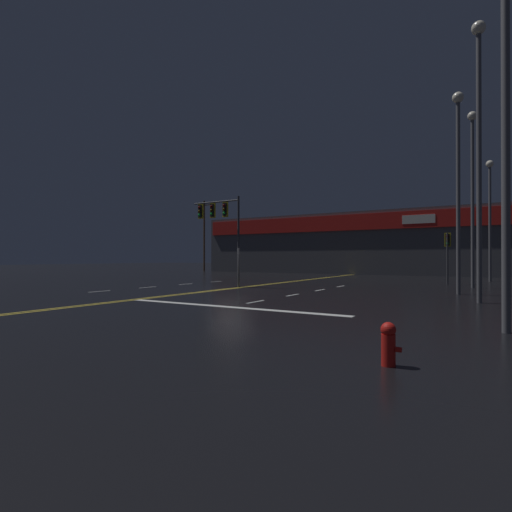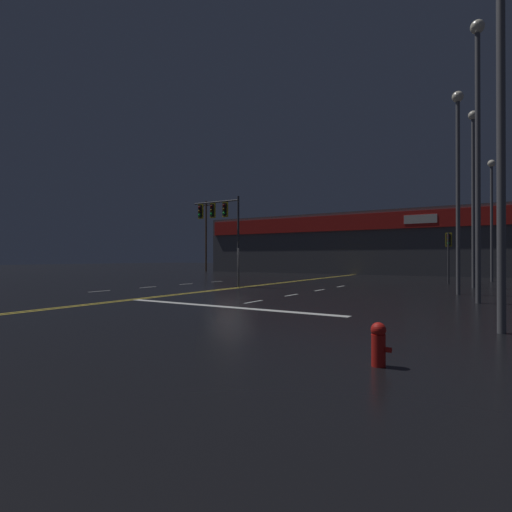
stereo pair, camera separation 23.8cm
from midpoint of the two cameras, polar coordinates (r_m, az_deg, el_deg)
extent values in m
plane|color=black|center=(24.36, -3.51, -4.68)|extent=(200.00, 200.00, 0.00)
cube|color=gold|center=(24.44, -3.80, -4.65)|extent=(0.12, 60.00, 0.01)
cube|color=gold|center=(24.27, -3.22, -4.69)|extent=(0.12, 60.00, 0.01)
cube|color=silver|center=(24.02, -21.22, -4.71)|extent=(0.12, 1.40, 0.01)
cube|color=silver|center=(26.34, -14.94, -4.33)|extent=(0.12, 1.40, 0.01)
cube|color=silver|center=(28.93, -9.74, -3.97)|extent=(0.12, 1.40, 0.01)
cube|color=silver|center=(31.71, -5.42, -3.65)|extent=(0.12, 1.40, 0.01)
cube|color=silver|center=(17.07, 0.05, -6.55)|extent=(0.12, 1.40, 0.01)
cube|color=silver|center=(20.21, 5.43, -5.57)|extent=(0.12, 1.40, 0.01)
cube|color=silver|center=(23.48, 9.34, -4.83)|extent=(0.12, 1.40, 0.01)
cube|color=silver|center=(26.83, 12.27, -4.26)|extent=(0.12, 1.40, 0.01)
cube|color=silver|center=(15.37, -4.02, -7.25)|extent=(9.79, 0.40, 0.01)
cylinder|color=#38383D|center=(25.47, -2.28, 2.06)|extent=(0.14, 0.14, 5.82)
cylinder|color=#38383D|center=(26.75, -5.50, 7.68)|extent=(3.59, 0.10, 0.10)
cube|color=black|center=(26.23, -4.15, 6.65)|extent=(0.28, 0.24, 0.84)
cube|color=gold|center=(26.23, -4.15, 6.65)|extent=(0.42, 0.08, 0.99)
sphere|color=#500705|center=(26.14, -4.36, 7.23)|extent=(0.17, 0.17, 0.17)
sphere|color=#543707|center=(26.10, -4.36, 6.68)|extent=(0.17, 0.17, 0.17)
sphere|color=green|center=(26.07, -4.36, 6.13)|extent=(0.17, 0.17, 0.17)
cube|color=black|center=(26.84, -5.94, 6.49)|extent=(0.28, 0.24, 0.84)
cube|color=gold|center=(26.84, -5.94, 6.49)|extent=(0.42, 0.08, 0.99)
sphere|color=#500705|center=(26.75, -6.15, 7.06)|extent=(0.17, 0.17, 0.17)
sphere|color=#543707|center=(26.72, -6.15, 6.52)|extent=(0.17, 0.17, 0.17)
sphere|color=green|center=(26.69, -6.15, 5.98)|extent=(0.17, 0.17, 0.17)
cube|color=black|center=(27.47, -7.65, 6.33)|extent=(0.28, 0.24, 0.84)
cube|color=gold|center=(27.47, -7.65, 6.33)|extent=(0.42, 0.08, 0.99)
sphere|color=#500705|center=(27.38, -7.86, 6.89)|extent=(0.17, 0.17, 0.17)
sphere|color=#543707|center=(27.35, -7.86, 6.36)|extent=(0.17, 0.17, 0.17)
sphere|color=green|center=(27.33, -7.86, 5.84)|extent=(0.17, 0.17, 0.17)
cylinder|color=#38383D|center=(31.45, 25.99, -0.33)|extent=(0.13, 0.13, 3.65)
cube|color=black|center=(31.66, 26.01, 2.12)|extent=(0.28, 0.24, 0.84)
cube|color=gold|center=(31.66, 26.01, 2.12)|extent=(0.42, 0.08, 0.99)
sphere|color=#500705|center=(31.51, 25.98, 2.59)|extent=(0.17, 0.17, 0.17)
sphere|color=#543707|center=(31.50, 25.98, 2.13)|extent=(0.17, 0.17, 0.17)
sphere|color=green|center=(31.49, 25.99, 1.67)|extent=(0.17, 0.17, 0.17)
cylinder|color=#59595E|center=(23.08, 27.16, 7.49)|extent=(0.20, 0.20, 9.95)
sphere|color=silver|center=(24.32, 27.14, 19.59)|extent=(0.56, 0.56, 0.56)
cylinder|color=#59595E|center=(12.17, 32.09, 16.58)|extent=(0.20, 0.20, 10.78)
cylinder|color=#59595E|center=(36.45, 30.78, 4.00)|extent=(0.20, 0.20, 9.12)
sphere|color=silver|center=(37.10, 30.76, 11.30)|extent=(0.56, 0.56, 0.56)
cylinder|color=#59595E|center=(19.25, 29.44, 11.04)|extent=(0.20, 0.20, 11.27)
sphere|color=silver|center=(21.16, 29.40, 26.63)|extent=(0.56, 0.56, 0.56)
cylinder|color=#59595E|center=(28.42, 28.83, 6.66)|extent=(0.20, 0.20, 10.57)
sphere|color=silver|center=(29.58, 28.80, 17.21)|extent=(0.56, 0.56, 0.56)
cylinder|color=red|center=(7.40, 18.00, -12.70)|extent=(0.24, 0.24, 0.55)
sphere|color=red|center=(7.33, 17.99, -10.00)|extent=(0.26, 0.26, 0.26)
cylinder|color=red|center=(7.35, 19.31, -12.55)|extent=(0.10, 0.09, 0.09)
cube|color=#4C4C51|center=(50.89, 15.71, 1.63)|extent=(39.88, 10.00, 7.12)
cube|color=red|center=(46.15, 13.96, 4.70)|extent=(39.08, 0.20, 1.78)
cube|color=white|center=(44.48, 22.56, 4.90)|extent=(3.20, 0.16, 0.90)
cylinder|color=#4C3828|center=(56.91, -7.02, 2.84)|extent=(0.26, 0.26, 9.93)
cube|color=#4C3828|center=(57.31, -7.02, 7.20)|extent=(2.20, 0.12, 0.12)
camera|label=1|loc=(0.12, -89.75, 0.00)|focal=28.00mm
camera|label=2|loc=(0.12, 90.25, 0.00)|focal=28.00mm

